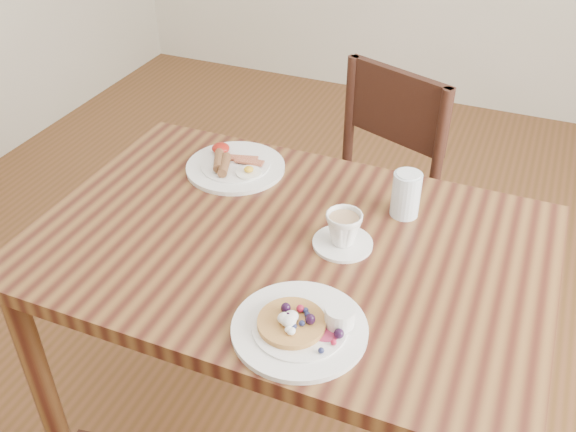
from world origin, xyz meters
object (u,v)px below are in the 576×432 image
at_px(pancake_plate, 303,326).
at_px(water_glass, 406,194).
at_px(dining_table, 288,272).
at_px(breakfast_plate, 234,165).
at_px(chair_far, 364,193).
at_px(teacup_saucer, 343,231).

height_order(pancake_plate, water_glass, water_glass).
xyz_separation_m(dining_table, breakfast_plate, (-0.26, 0.24, 0.11)).
xyz_separation_m(dining_table, pancake_plate, (0.14, -0.26, 0.11)).
bearing_deg(chair_far, teacup_saucer, 122.26).
distance_m(breakfast_plate, teacup_saucer, 0.43).
bearing_deg(breakfast_plate, pancake_plate, -51.21).
xyz_separation_m(chair_far, breakfast_plate, (-0.27, -0.40, 0.27)).
relative_size(dining_table, teacup_saucer, 8.57).
xyz_separation_m(chair_far, water_glass, (0.22, -0.43, 0.31)).
height_order(dining_table, teacup_saucer, teacup_saucer).
bearing_deg(pancake_plate, breakfast_plate, 128.79).
bearing_deg(dining_table, water_glass, 43.18).
relative_size(breakfast_plate, water_glass, 2.35).
distance_m(dining_table, pancake_plate, 0.31).
relative_size(pancake_plate, water_glass, 2.35).
bearing_deg(teacup_saucer, water_glass, 60.37).
xyz_separation_m(dining_table, chair_far, (0.01, 0.64, -0.16)).
bearing_deg(pancake_plate, water_glass, 79.75).
bearing_deg(dining_table, pancake_plate, -61.71).
distance_m(pancake_plate, breakfast_plate, 0.64).
bearing_deg(teacup_saucer, dining_table, -164.67).
bearing_deg(dining_table, chair_far, 89.38).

